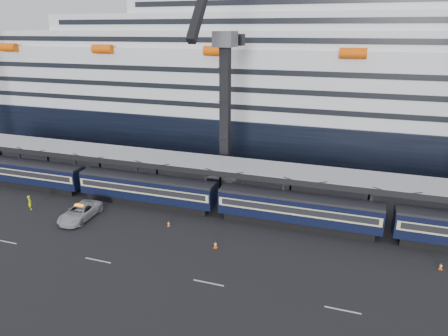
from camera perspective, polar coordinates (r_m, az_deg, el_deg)
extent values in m
plane|color=black|center=(40.14, 19.84, -15.72)|extent=(260.00, 260.00, 0.00)
cube|color=beige|center=(50.98, -28.74, -9.20)|extent=(3.00, 0.15, 0.02)
cube|color=beige|center=(43.54, -17.55, -12.47)|extent=(3.00, 0.15, 0.02)
cube|color=beige|center=(38.48, -2.22, -16.07)|extent=(3.00, 0.15, 0.02)
cube|color=beige|center=(36.79, 16.61, -18.88)|extent=(3.00, 0.15, 0.02)
cube|color=black|center=(66.35, -26.17, -2.00)|extent=(17.48, 2.40, 0.90)
cube|color=black|center=(65.78, -26.40, -0.54)|extent=(19.00, 2.80, 2.70)
cube|color=beige|center=(65.69, -26.44, -0.29)|extent=(18.62, 2.92, 1.05)
cube|color=black|center=(65.67, -26.45, -0.25)|extent=(17.86, 2.98, 0.70)
cube|color=black|center=(65.34, -26.59, 0.70)|extent=(19.00, 2.50, 0.35)
cube|color=black|center=(54.68, -10.87, -4.62)|extent=(17.48, 2.40, 0.90)
cube|color=black|center=(53.99, -10.99, -2.87)|extent=(19.00, 2.80, 2.70)
cube|color=beige|center=(53.88, -11.01, -2.58)|extent=(18.62, 2.92, 1.05)
cube|color=black|center=(53.86, -11.01, -2.53)|extent=(17.86, 2.98, 0.70)
cube|color=black|center=(53.45, -11.09, -1.38)|extent=(19.00, 2.50, 0.35)
cube|color=black|center=(48.77, 10.36, -7.65)|extent=(17.48, 2.40, 0.90)
cube|color=black|center=(47.99, 10.49, -5.73)|extent=(19.00, 2.80, 2.70)
cube|color=beige|center=(47.86, 10.51, -5.40)|extent=(18.62, 2.92, 1.05)
cube|color=black|center=(47.84, 10.51, -5.35)|extent=(17.86, 2.98, 0.70)
cube|color=black|center=(47.38, 10.60, -4.08)|extent=(19.00, 2.50, 0.35)
cube|color=#919398|center=(50.29, 20.43, -1.60)|extent=(130.00, 6.00, 0.25)
cube|color=black|center=(47.58, 20.45, -3.16)|extent=(130.00, 0.25, 0.70)
cube|color=black|center=(53.21, 20.34, -0.80)|extent=(130.00, 0.25, 0.70)
cube|color=black|center=(78.58, -29.34, 2.32)|extent=(0.25, 0.25, 5.40)
cube|color=black|center=(67.82, -26.98, 0.33)|extent=(0.25, 0.25, 5.40)
cube|color=black|center=(71.62, -23.89, 1.71)|extent=(0.25, 0.25, 5.40)
cube|color=black|center=(61.27, -20.33, -0.61)|extent=(0.25, 0.25, 5.40)
cube|color=black|center=(65.45, -17.34, 0.96)|extent=(0.25, 0.25, 5.40)
cube|color=black|center=(55.75, -12.22, -1.74)|extent=(0.25, 0.25, 5.40)
cube|color=black|center=(60.31, -9.56, 0.05)|extent=(0.25, 0.25, 5.40)
cube|color=black|center=(51.59, -2.57, -3.04)|extent=(0.25, 0.25, 5.40)
cube|color=black|center=(56.49, -0.54, -1.00)|extent=(0.25, 0.25, 5.40)
cube|color=black|center=(49.15, 8.42, -4.41)|extent=(0.25, 0.25, 5.40)
cube|color=black|center=(54.27, 9.50, -2.15)|extent=(0.25, 0.25, 5.40)
cube|color=black|center=(48.68, 20.12, -5.69)|extent=(0.25, 0.25, 5.40)
cube|color=black|center=(53.85, 20.05, -3.27)|extent=(0.25, 0.25, 5.40)
cube|color=black|center=(81.54, 19.92, 4.78)|extent=(200.00, 28.00, 7.00)
cube|color=silver|center=(79.89, 20.70, 11.38)|extent=(190.00, 26.88, 12.00)
cube|color=silver|center=(79.37, 21.36, 16.73)|extent=(160.00, 24.64, 3.00)
cube|color=black|center=(67.02, 21.70, 16.46)|extent=(153.60, 0.12, 0.90)
cube|color=silver|center=(79.37, 21.63, 18.88)|extent=(124.00, 21.84, 3.00)
cube|color=black|center=(68.40, 21.98, 18.99)|extent=(119.04, 0.12, 0.90)
cube|color=silver|center=(79.47, 21.91, 21.03)|extent=(90.00, 19.04, 3.00)
cylinder|color=#FF5B08|center=(93.81, -28.43, 14.92)|extent=(4.00, 1.60, 1.60)
cylinder|color=#FF5B08|center=(79.52, -16.95, 15.96)|extent=(4.00, 1.60, 1.60)
cylinder|color=#FF5B08|center=(69.39, -1.23, 16.38)|extent=(4.00, 1.60, 1.60)
cylinder|color=#FF5B08|center=(65.37, 17.96, 15.32)|extent=(4.00, 1.60, 1.60)
cube|color=#47494E|center=(59.04, 0.16, -1.85)|extent=(4.50, 4.50, 2.00)
cube|color=black|center=(56.23, 0.17, 7.70)|extent=(1.30, 1.30, 18.00)
cube|color=#47494E|center=(55.11, 0.18, 17.94)|extent=(2.60, 3.20, 2.00)
cube|color=black|center=(57.51, 1.00, 17.99)|extent=(0.90, 5.04, 0.90)
cube|color=black|center=(59.92, 1.77, 17.84)|extent=(2.20, 1.60, 1.60)
imported|color=#A5A8AC|center=(52.56, -19.89, -5.96)|extent=(3.31, 6.57, 1.78)
imported|color=#CCE50C|center=(57.72, -25.98, -4.45)|extent=(0.84, 0.81, 1.94)
cube|color=#FF5B08|center=(48.53, -7.90, -8.22)|extent=(0.34, 0.34, 0.04)
cone|color=#FF5B08|center=(48.37, -7.92, -7.86)|extent=(0.29, 0.29, 0.65)
cylinder|color=white|center=(48.37, -7.92, -7.86)|extent=(0.24, 0.24, 0.11)
cube|color=#FF5B08|center=(43.75, -1.24, -11.29)|extent=(0.41, 0.41, 0.04)
cone|color=#FF5B08|center=(43.54, -1.24, -10.83)|extent=(0.34, 0.34, 0.77)
cylinder|color=white|center=(43.54, -1.24, -10.83)|extent=(0.29, 0.29, 0.13)
cube|color=#FF5B08|center=(45.54, 28.51, -12.56)|extent=(0.35, 0.35, 0.04)
cone|color=#FF5B08|center=(45.37, 28.58, -12.18)|extent=(0.30, 0.30, 0.67)
cylinder|color=white|center=(45.37, 28.58, -12.18)|extent=(0.25, 0.25, 0.11)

